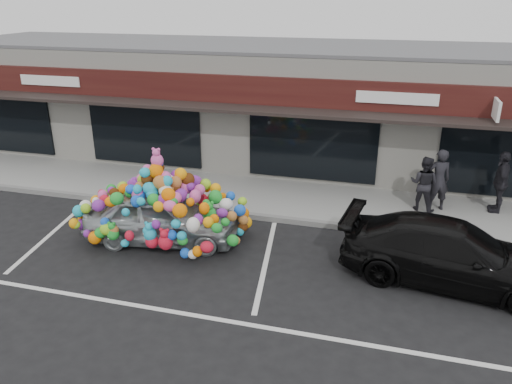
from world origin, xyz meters
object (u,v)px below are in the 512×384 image
(black_sedan, at_px, (451,253))
(pedestrian_b, at_px, (424,184))
(toy_car, at_px, (162,211))
(pedestrian_a, at_px, (438,180))
(pedestrian_c, at_px, (501,182))

(black_sedan, xyz_separation_m, pedestrian_b, (-0.48, 3.67, 0.26))
(toy_car, height_order, pedestrian_a, toy_car)
(toy_car, distance_m, black_sedan, 7.03)
(pedestrian_a, distance_m, pedestrian_b, 0.44)
(pedestrian_a, height_order, pedestrian_b, pedestrian_a)
(pedestrian_a, bearing_deg, black_sedan, 75.21)
(toy_car, height_order, pedestrian_c, toy_car)
(pedestrian_b, height_order, pedestrian_c, pedestrian_c)
(black_sedan, bearing_deg, pedestrian_a, 8.83)
(toy_car, bearing_deg, pedestrian_b, -70.00)
(pedestrian_a, relative_size, pedestrian_b, 1.13)
(black_sedan, height_order, pedestrian_b, pedestrian_b)
(toy_car, relative_size, black_sedan, 0.93)
(toy_car, height_order, pedestrian_b, toy_car)
(toy_car, distance_m, pedestrian_c, 9.54)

